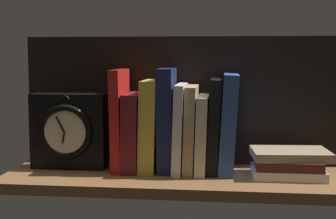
% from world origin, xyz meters
% --- Properties ---
extents(ground_plane, '(0.83, 0.27, 0.03)m').
position_xyz_m(ground_plane, '(0.00, 0.00, -0.01)').
color(ground_plane, brown).
extents(back_panel, '(0.83, 0.01, 0.34)m').
position_xyz_m(back_panel, '(0.00, 0.13, 0.17)').
color(back_panel, black).
rests_on(back_panel, ground_plane).
extents(book_red_requiem, '(0.03, 0.14, 0.25)m').
position_xyz_m(book_red_requiem, '(-0.14, 0.04, 0.13)').
color(book_red_requiem, red).
rests_on(book_red_requiem, ground_plane).
extents(book_maroon_dawkins, '(0.04, 0.15, 0.19)m').
position_xyz_m(book_maroon_dawkins, '(-0.11, 0.04, 0.10)').
color(book_maroon_dawkins, maroon).
rests_on(book_maroon_dawkins, ground_plane).
extents(book_yellow_seinlanguage, '(0.05, 0.14, 0.23)m').
position_xyz_m(book_yellow_seinlanguage, '(-0.07, 0.04, 0.11)').
color(book_yellow_seinlanguage, gold).
rests_on(book_yellow_seinlanguage, ground_plane).
extents(book_navy_bierce, '(0.04, 0.13, 0.26)m').
position_xyz_m(book_navy_bierce, '(-0.02, 0.04, 0.13)').
color(book_navy_bierce, '#192147').
rests_on(book_navy_bierce, ground_plane).
extents(book_white_catcher, '(0.03, 0.17, 0.22)m').
position_xyz_m(book_white_catcher, '(0.01, 0.04, 0.11)').
color(book_white_catcher, silver).
rests_on(book_white_catcher, ground_plane).
extents(book_tan_shortstories, '(0.03, 0.15, 0.21)m').
position_xyz_m(book_tan_shortstories, '(0.04, 0.04, 0.11)').
color(book_tan_shortstories, tan).
rests_on(book_tan_shortstories, ground_plane).
extents(book_cream_twain, '(0.03, 0.17, 0.19)m').
position_xyz_m(book_cream_twain, '(0.06, 0.04, 0.09)').
color(book_cream_twain, beige).
rests_on(book_cream_twain, ground_plane).
extents(book_black_skeptic, '(0.04, 0.13, 0.23)m').
position_xyz_m(book_black_skeptic, '(0.09, 0.04, 0.11)').
color(book_black_skeptic, black).
rests_on(book_black_skeptic, ground_plane).
extents(book_blue_modern, '(0.05, 0.16, 0.24)m').
position_xyz_m(book_blue_modern, '(0.13, 0.04, 0.12)').
color(book_blue_modern, '#2D4C8E').
rests_on(book_blue_modern, ground_plane).
extents(framed_clock, '(0.19, 0.07, 0.19)m').
position_xyz_m(framed_clock, '(-0.28, 0.03, 0.10)').
color(framed_clock, black).
rests_on(framed_clock, ground_plane).
extents(book_stack_side, '(0.19, 0.14, 0.06)m').
position_xyz_m(book_stack_side, '(0.27, 0.01, 0.03)').
color(book_stack_side, beige).
rests_on(book_stack_side, ground_plane).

